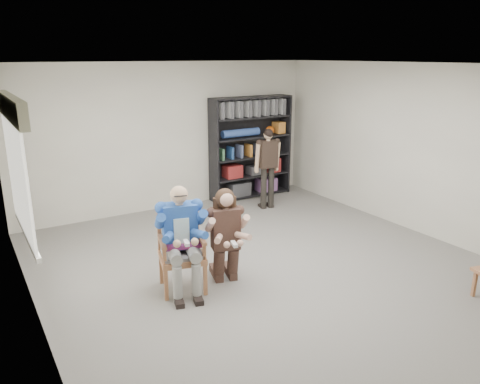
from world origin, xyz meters
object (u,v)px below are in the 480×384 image
kneeling_woman (226,237)px  standing_man (268,169)px  armchair (182,251)px  seated_man (181,239)px  bookshelf (251,148)px

kneeling_woman → standing_man: 3.22m
armchair → seated_man: seated_man is taller
seated_man → standing_man: standing_man is taller
kneeling_woman → bookshelf: (2.40, 3.16, 0.42)m
seated_man → standing_man: bearing=52.6°
kneeling_woman → bookshelf: size_ratio=0.60×
armchair → bookshelf: bearing=60.4°
seated_man → standing_man: (2.82, 2.19, 0.10)m
standing_man → seated_man: bearing=-135.2°
armchair → seated_man: 0.16m
seated_man → kneeling_woman: seated_man is taller
kneeling_woman → standing_man: (2.24, 2.31, 0.16)m
bookshelf → seated_man: bearing=-134.5°
armchair → seated_man: bearing=-75.2°
armchair → bookshelf: bookshelf is taller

